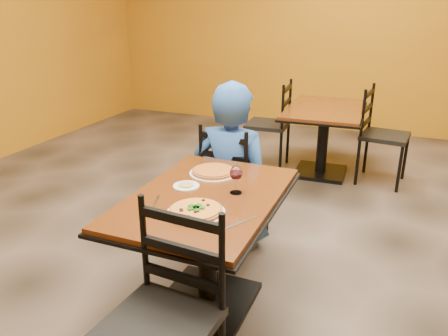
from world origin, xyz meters
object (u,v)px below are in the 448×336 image
at_px(diner, 232,166).
at_px(pizza_far, 213,171).
at_px(side_plate, 186,186).
at_px(chair_main_near, 158,327).
at_px(pizza_main, 196,210).
at_px(table_second, 324,126).
at_px(plate_main, 196,213).
at_px(plate_far, 213,173).
at_px(chair_main_far, 236,181).
at_px(wine_glass, 236,179).
at_px(chair_second_right, 385,137).
at_px(table_main, 206,224).
at_px(chair_second_left, 268,125).

height_order(diner, pizza_far, diner).
relative_size(pizza_far, side_plate, 1.75).
xyz_separation_m(chair_main_near, pizza_main, (-0.09, 0.57, 0.28)).
height_order(table_second, plate_main, plate_main).
xyz_separation_m(pizza_main, plate_far, (-0.14, 0.56, -0.02)).
distance_m(chair_main_far, plate_far, 0.64).
distance_m(diner, side_plate, 0.73).
relative_size(plate_far, pizza_far, 1.11).
xyz_separation_m(chair_main_far, wine_glass, (0.30, -0.80, 0.37)).
distance_m(side_plate, wine_glass, 0.32).
bearing_deg(plate_main, chair_second_right, 73.43).
bearing_deg(chair_main_far, chair_main_near, 109.24).
bearing_deg(diner, chair_main_near, 100.24).
xyz_separation_m(chair_main_near, side_plate, (-0.30, 0.87, 0.26)).
xyz_separation_m(table_main, wine_glass, (0.15, 0.09, 0.28)).
relative_size(diner, plate_far, 4.14).
bearing_deg(table_second, chair_main_near, -91.79).
height_order(pizza_main, pizza_far, same).
bearing_deg(chair_main_near, chair_second_left, 103.28).
bearing_deg(chair_second_right, chair_main_far, 154.51).
bearing_deg(plate_main, side_plate, 124.83).
bearing_deg(side_plate, pizza_far, 75.61).
bearing_deg(chair_second_left, chair_second_right, 86.81).
xyz_separation_m(chair_main_far, chair_second_right, (1.03, 1.64, 0.03)).
xyz_separation_m(table_main, side_plate, (-0.16, 0.06, 0.20)).
bearing_deg(plate_far, plate_main, -75.69).
xyz_separation_m(diner, plate_main, (0.19, -1.02, 0.11)).
distance_m(pizza_far, side_plate, 0.27).
xyz_separation_m(chair_second_left, chair_second_right, (1.26, 0.00, 0.00)).
xyz_separation_m(chair_main_far, chair_second_left, (-0.23, 1.64, 0.02)).
xyz_separation_m(chair_main_far, diner, (0.01, -0.11, 0.17)).
distance_m(chair_second_right, plate_far, 2.43).
relative_size(diner, pizza_far, 4.58).
xyz_separation_m(chair_main_near, plate_main, (-0.09, 0.57, 0.26)).
bearing_deg(side_plate, chair_main_near, -71.09).
distance_m(chair_main_far, plate_main, 1.18).
height_order(chair_main_near, plate_main, chair_main_near).
bearing_deg(table_second, chair_second_right, 0.00).
relative_size(chair_second_right, diner, 0.78).
height_order(chair_main_near, chair_second_right, chair_second_right).
distance_m(plate_far, wine_glass, 0.34).
xyz_separation_m(chair_main_far, pizza_main, (0.20, -1.13, 0.30)).
xyz_separation_m(table_main, plate_far, (-0.09, 0.32, 0.20)).
xyz_separation_m(pizza_main, wine_glass, (0.10, 0.33, 0.07)).
distance_m(table_second, pizza_main, 2.79).
bearing_deg(diner, chair_second_left, -82.08).
bearing_deg(table_main, pizza_main, -77.88).
xyz_separation_m(chair_second_left, diner, (0.24, -1.75, 0.14)).
distance_m(diner, plate_far, 0.48).
distance_m(table_second, chair_main_near, 3.35).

